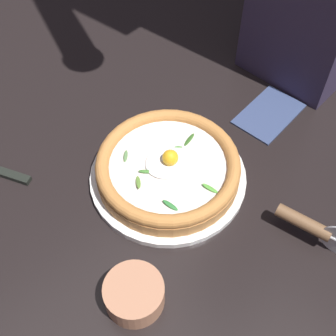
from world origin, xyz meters
name	(u,v)px	position (x,y,z in m)	size (l,w,h in m)	color
ground_plane	(159,210)	(0.00, 0.00, -0.01)	(2.40, 2.40, 0.03)	black
pizza_plate	(168,177)	(0.05, 0.04, 0.01)	(0.28, 0.28, 0.01)	white
pizza	(168,167)	(0.05, 0.04, 0.03)	(0.25, 0.25, 0.06)	#BF7F42
side_bowl	(134,294)	(-0.13, -0.11, 0.02)	(0.09, 0.09, 0.04)	#B27757
pizza_cutter	(314,228)	(0.16, -0.20, 0.04)	(0.06, 0.14, 0.07)	silver
folded_napkin	(269,113)	(0.31, 0.04, 0.00)	(0.14, 0.09, 0.01)	navy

